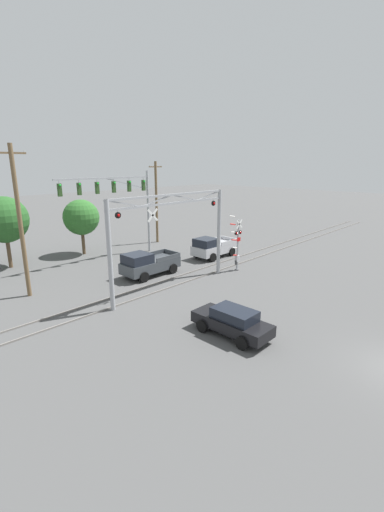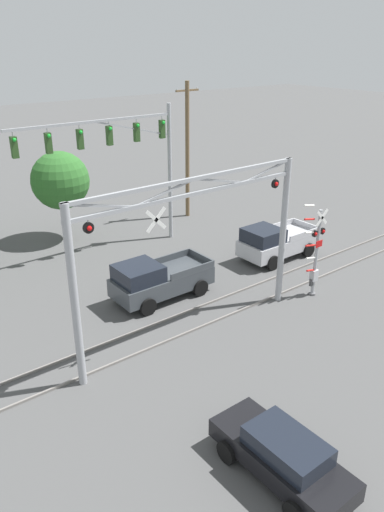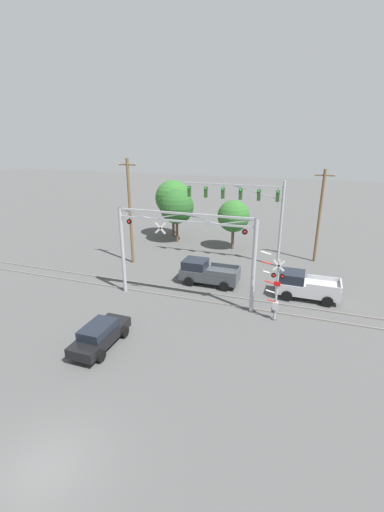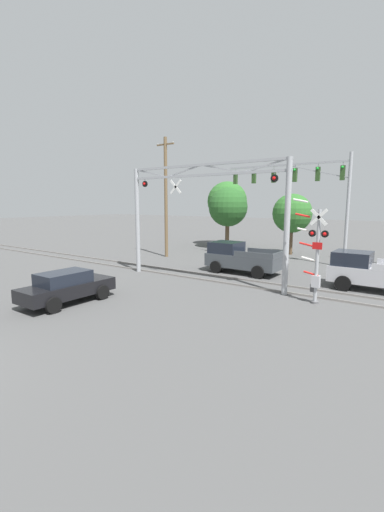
# 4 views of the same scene
# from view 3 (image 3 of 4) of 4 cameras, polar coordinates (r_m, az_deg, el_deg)

# --- Properties ---
(ground_plane) EXTENTS (200.00, 200.00, 0.00)m
(ground_plane) POSITION_cam_3_polar(r_m,az_deg,el_deg) (16.33, -23.18, -29.85)
(ground_plane) COLOR #4C4C4C
(rail_track_near) EXTENTS (80.00, 0.08, 0.10)m
(rail_track_near) POSITION_cam_3_polar(r_m,az_deg,el_deg) (26.83, -1.07, -7.04)
(rail_track_near) COLOR gray
(rail_track_near) RESTS_ON ground_plane
(rail_track_far) EXTENTS (80.00, 0.08, 0.10)m
(rail_track_far) POSITION_cam_3_polar(r_m,az_deg,el_deg) (28.04, -0.05, -5.81)
(rail_track_far) COLOR gray
(rail_track_far) RESTS_ON ground_plane
(crossing_gantry) EXTENTS (10.60, 0.30, 6.87)m
(crossing_gantry) POSITION_cam_3_polar(r_m,az_deg,el_deg) (24.95, -1.38, 1.63)
(crossing_gantry) COLOR #9EA0A5
(crossing_gantry) RESTS_ON ground_plane
(crossing_signal_mast) EXTENTS (1.68, 0.35, 4.87)m
(crossing_signal_mast) POSITION_cam_3_polar(r_m,az_deg,el_deg) (23.77, 13.72, -5.84)
(crossing_signal_mast) COLOR #9EA0A5
(crossing_signal_mast) RESTS_ON ground_plane
(traffic_signal_span) EXTENTS (9.73, 0.39, 8.20)m
(traffic_signal_span) POSITION_cam_3_polar(r_m,az_deg,el_deg) (33.17, 9.86, 8.49)
(traffic_signal_span) COLOR #9EA0A5
(traffic_signal_span) RESTS_ON ground_plane
(pickup_truck_lead) EXTENTS (4.91, 2.30, 2.03)m
(pickup_truck_lead) POSITION_cam_3_polar(r_m,az_deg,el_deg) (29.17, 2.49, -2.74)
(pickup_truck_lead) COLOR #3D4247
(pickup_truck_lead) RESTS_ON ground_plane
(pickup_truck_following) EXTENTS (4.72, 2.30, 2.03)m
(pickup_truck_following) POSITION_cam_3_polar(r_m,az_deg,el_deg) (28.01, 18.24, -4.72)
(pickup_truck_following) COLOR #B7B7BC
(pickup_truck_following) RESTS_ON ground_plane
(sedan_waiting) EXTENTS (1.95, 4.40, 1.51)m
(sedan_waiting) POSITION_cam_3_polar(r_m,az_deg,el_deg) (21.62, -15.09, -12.56)
(sedan_waiting) COLOR black
(sedan_waiting) RESTS_ON ground_plane
(utility_pole_left) EXTENTS (1.80, 0.28, 10.10)m
(utility_pole_left) POSITION_cam_3_polar(r_m,az_deg,el_deg) (33.44, -10.27, 7.37)
(utility_pole_left) COLOR brown
(utility_pole_left) RESTS_ON ground_plane
(utility_pole_right) EXTENTS (1.80, 0.28, 9.11)m
(utility_pole_right) POSITION_cam_3_polar(r_m,az_deg,el_deg) (35.59, 20.49, 6.34)
(utility_pole_right) COLOR brown
(utility_pole_right) RESTS_ON ground_plane
(background_tree_beyond_span) EXTENTS (3.50, 3.50, 5.49)m
(background_tree_beyond_span) POSITION_cam_3_polar(r_m,az_deg,el_deg) (37.76, 6.93, 6.60)
(background_tree_beyond_span) COLOR brown
(background_tree_beyond_span) RESTS_ON ground_plane
(background_tree_far_left_verge) EXTENTS (4.31, 4.31, 6.99)m
(background_tree_far_left_verge) POSITION_cam_3_polar(r_m,az_deg,el_deg) (42.44, -3.20, 9.64)
(background_tree_far_left_verge) COLOR brown
(background_tree_far_left_verge) RESTS_ON ground_plane
(background_tree_far_right_verge) EXTENTS (3.97, 3.97, 6.23)m
(background_tree_far_right_verge) POSITION_cam_3_polar(r_m,az_deg,el_deg) (40.06, -2.57, 8.20)
(background_tree_far_right_verge) COLOR brown
(background_tree_far_right_verge) RESTS_ON ground_plane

